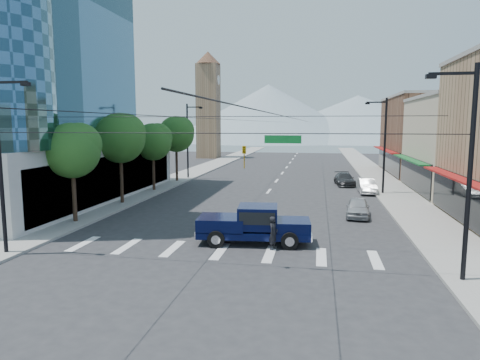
{
  "coord_description": "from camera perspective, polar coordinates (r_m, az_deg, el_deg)",
  "views": [
    {
      "loc": [
        4.73,
        -19.6,
        6.61
      ],
      "look_at": [
        -0.23,
        7.44,
        3.0
      ],
      "focal_mm": 32.0,
      "sensor_mm": 36.0,
      "label": 1
    }
  ],
  "objects": [
    {
      "name": "lamp_pole_nw",
      "position": [
        51.96,
        -6.87,
        5.59
      ],
      "size": [
        2.0,
        0.25,
        9.0
      ],
      "color": "black",
      "rests_on": "ground"
    },
    {
      "name": "tree_midfar",
      "position": [
        42.76,
        -11.34,
        5.17
      ],
      "size": [
        3.65,
        3.64,
        6.71
      ],
      "color": "black",
      "rests_on": "ground"
    },
    {
      "name": "tree_near",
      "position": [
        30.21,
        -21.2,
        3.91
      ],
      "size": [
        3.65,
        3.64,
        6.71
      ],
      "color": "black",
      "rests_on": "ground"
    },
    {
      "name": "signal_rig",
      "position": [
        19.25,
        -3.29,
        1.61
      ],
      "size": [
        21.8,
        0.2,
        9.0
      ],
      "color": "black",
      "rests_on": "ground"
    },
    {
      "name": "parked_car_far",
      "position": [
        47.67,
        13.77,
        0.1
      ],
      "size": [
        2.32,
        4.75,
        1.33
      ],
      "primitive_type": "imported",
      "rotation": [
        0.0,
        0.0,
        0.1
      ],
      "color": "#29292B",
      "rests_on": "ground"
    },
    {
      "name": "ground",
      "position": [
        21.22,
        -3.06,
        -10.68
      ],
      "size": [
        160.0,
        160.0,
        0.0
      ],
      "primitive_type": "plane",
      "color": "#28282B",
      "rests_on": "ground"
    },
    {
      "name": "tree_midnear",
      "position": [
        36.33,
        -15.46,
        5.61
      ],
      "size": [
        4.09,
        4.09,
        7.52
      ],
      "color": "black",
      "rests_on": "ground"
    },
    {
      "name": "parked_car_mid",
      "position": [
        42.79,
        16.56,
        -0.76
      ],
      "size": [
        1.55,
        4.31,
        1.41
      ],
      "primitive_type": "imported",
      "rotation": [
        0.0,
        0.0,
        0.01
      ],
      "color": "silver",
      "rests_on": "ground"
    },
    {
      "name": "sidewalk_left",
      "position": [
        62.25,
        -5.25,
        1.42
      ],
      "size": [
        4.0,
        120.0,
        0.15
      ],
      "primitive_type": "cube",
      "color": "gray",
      "rests_on": "ground"
    },
    {
      "name": "shop_far",
      "position": [
        61.55,
        24.87,
        5.29
      ],
      "size": [
        12.0,
        18.0,
        10.0
      ],
      "primitive_type": "cube",
      "color": "brown",
      "rests_on": "ground"
    },
    {
      "name": "parked_car_near",
      "position": [
        31.77,
        15.42,
        -3.56
      ],
      "size": [
        1.92,
        4.07,
        1.35
      ],
      "primitive_type": "imported",
      "rotation": [
        0.0,
        0.0,
        -0.09
      ],
      "color": "#ABACB0",
      "rests_on": "ground"
    },
    {
      "name": "lamp_pole_ne",
      "position": [
        42.06,
        18.57,
        4.82
      ],
      "size": [
        2.0,
        0.25,
        9.0
      ],
      "color": "black",
      "rests_on": "ground"
    },
    {
      "name": "pickup_truck",
      "position": [
        23.86,
        1.8,
        -5.85
      ],
      "size": [
        6.48,
        2.91,
        2.13
      ],
      "rotation": [
        0.0,
        0.0,
        0.09
      ],
      "color": "black",
      "rests_on": "ground"
    },
    {
      "name": "pedestrian",
      "position": [
        22.76,
        4.48,
        -7.09
      ],
      "size": [
        0.66,
        0.77,
        1.79
      ],
      "primitive_type": "imported",
      "rotation": [
        0.0,
        0.0,
        1.15
      ],
      "color": "black",
      "rests_on": "ground"
    },
    {
      "name": "mountain_left",
      "position": [
        170.8,
        3.81,
        8.94
      ],
      "size": [
        80.0,
        80.0,
        22.0
      ],
      "primitive_type": "cone",
      "color": "gray",
      "rests_on": "ground"
    },
    {
      "name": "mountain_right",
      "position": [
        180.27,
        15.41,
        7.97
      ],
      "size": [
        90.0,
        90.0,
        18.0
      ],
      "primitive_type": "cone",
      "color": "gray",
      "rests_on": "ground"
    },
    {
      "name": "sidewalk_right",
      "position": [
        60.4,
        17.25,
        0.93
      ],
      "size": [
        4.0,
        120.0,
        0.15
      ],
      "primitive_type": "cube",
      "color": "gray",
      "rests_on": "ground"
    },
    {
      "name": "clock_tower",
      "position": [
        84.42,
        -4.25,
        10.2
      ],
      "size": [
        4.8,
        4.8,
        20.4
      ],
      "color": "#8C6B4C",
      "rests_on": "ground"
    },
    {
      "name": "tree_far",
      "position": [
        49.31,
        -8.34,
        6.22
      ],
      "size": [
        4.09,
        4.09,
        7.52
      ],
      "color": "black",
      "rests_on": "ground"
    }
  ]
}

